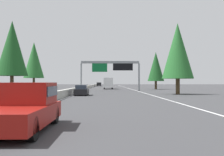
{
  "coord_description": "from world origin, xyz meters",
  "views": [
    {
      "loc": [
        -2.42,
        -5.08,
        1.88
      ],
      "look_at": [
        58.94,
        -6.35,
        2.79
      ],
      "focal_mm": 43.31,
      "sensor_mm": 36.0,
      "label": 1
    }
  ],
  "objects_px": {
    "pickup_far_right": "(26,106)",
    "conifer_right_near": "(178,51)",
    "sedan_near_right": "(82,91)",
    "box_truck_distant_b": "(108,83)",
    "conifer_right_mid": "(156,67)",
    "sign_gantry_overhead": "(111,67)",
    "conifer_left_near": "(12,48)",
    "conifer_left_mid": "(34,60)",
    "minivan_mid_left": "(99,84)"
  },
  "relations": [
    {
      "from": "pickup_far_right",
      "to": "sedan_near_right",
      "type": "bearing_deg",
      "value": 0.56
    },
    {
      "from": "sign_gantry_overhead",
      "to": "minivan_mid_left",
      "type": "height_order",
      "value": "sign_gantry_overhead"
    },
    {
      "from": "minivan_mid_left",
      "to": "conifer_left_mid",
      "type": "bearing_deg",
      "value": 150.38
    },
    {
      "from": "sedan_near_right",
      "to": "conifer_left_near",
      "type": "bearing_deg",
      "value": 43.27
    },
    {
      "from": "pickup_far_right",
      "to": "conifer_right_mid",
      "type": "height_order",
      "value": "conifer_right_mid"
    },
    {
      "from": "sign_gantry_overhead",
      "to": "conifer_left_near",
      "type": "distance_m",
      "value": 20.44
    },
    {
      "from": "sign_gantry_overhead",
      "to": "conifer_right_mid",
      "type": "bearing_deg",
      "value": -43.65
    },
    {
      "from": "box_truck_distant_b",
      "to": "pickup_far_right",
      "type": "bearing_deg",
      "value": 176.57
    },
    {
      "from": "conifer_left_mid",
      "to": "minivan_mid_left",
      "type": "bearing_deg",
      "value": -29.62
    },
    {
      "from": "minivan_mid_left",
      "to": "conifer_right_near",
      "type": "relative_size",
      "value": 0.46
    },
    {
      "from": "pickup_far_right",
      "to": "box_truck_distant_b",
      "type": "relative_size",
      "value": 0.66
    },
    {
      "from": "sedan_near_right",
      "to": "minivan_mid_left",
      "type": "relative_size",
      "value": 0.88
    },
    {
      "from": "sedan_near_right",
      "to": "conifer_left_near",
      "type": "distance_m",
      "value": 23.96
    },
    {
      "from": "minivan_mid_left",
      "to": "conifer_left_near",
      "type": "xyz_separation_m",
      "value": [
        -63.24,
        15.74,
        7.71
      ]
    },
    {
      "from": "sign_gantry_overhead",
      "to": "box_truck_distant_b",
      "type": "xyz_separation_m",
      "value": [
        15.32,
        0.48,
        -3.43
      ]
    },
    {
      "from": "box_truck_distant_b",
      "to": "conifer_right_mid",
      "type": "distance_m",
      "value": 13.36
    },
    {
      "from": "conifer_right_mid",
      "to": "sedan_near_right",
      "type": "bearing_deg",
      "value": 152.69
    },
    {
      "from": "pickup_far_right",
      "to": "minivan_mid_left",
      "type": "bearing_deg",
      "value": 0.01
    },
    {
      "from": "sedan_near_right",
      "to": "minivan_mid_left",
      "type": "xyz_separation_m",
      "value": [
        79.69,
        -0.25,
        0.27
      ]
    },
    {
      "from": "minivan_mid_left",
      "to": "conifer_right_near",
      "type": "xyz_separation_m",
      "value": [
        -76.62,
        -14.17,
        5.7
      ]
    },
    {
      "from": "box_truck_distant_b",
      "to": "conifer_right_mid",
      "type": "height_order",
      "value": "conifer_right_mid"
    },
    {
      "from": "sedan_near_right",
      "to": "box_truck_distant_b",
      "type": "height_order",
      "value": "box_truck_distant_b"
    },
    {
      "from": "conifer_right_mid",
      "to": "conifer_left_near",
      "type": "relative_size",
      "value": 0.68
    },
    {
      "from": "conifer_right_mid",
      "to": "pickup_far_right",
      "type": "bearing_deg",
      "value": 164.74
    },
    {
      "from": "conifer_left_near",
      "to": "conifer_left_mid",
      "type": "distance_m",
      "value": 29.61
    },
    {
      "from": "pickup_far_right",
      "to": "conifer_left_mid",
      "type": "height_order",
      "value": "conifer_left_mid"
    },
    {
      "from": "sign_gantry_overhead",
      "to": "conifer_right_mid",
      "type": "distance_m",
      "value": 17.18
    },
    {
      "from": "pickup_far_right",
      "to": "box_truck_distant_b",
      "type": "distance_m",
      "value": 61.78
    },
    {
      "from": "conifer_left_near",
      "to": "pickup_far_right",
      "type": "bearing_deg",
      "value": -160.16
    },
    {
      "from": "conifer_left_near",
      "to": "sedan_near_right",
      "type": "bearing_deg",
      "value": -136.73
    },
    {
      "from": "conifer_right_near",
      "to": "conifer_left_mid",
      "type": "relative_size",
      "value": 0.77
    },
    {
      "from": "conifer_left_near",
      "to": "conifer_left_mid",
      "type": "height_order",
      "value": "conifer_left_near"
    },
    {
      "from": "sedan_near_right",
      "to": "conifer_right_mid",
      "type": "bearing_deg",
      "value": -27.31
    },
    {
      "from": "sign_gantry_overhead",
      "to": "minivan_mid_left",
      "type": "relative_size",
      "value": 2.54
    },
    {
      "from": "conifer_right_near",
      "to": "pickup_far_right",
      "type": "bearing_deg",
      "value": 154.93
    },
    {
      "from": "pickup_far_right",
      "to": "sedan_near_right",
      "type": "xyz_separation_m",
      "value": [
        27.19,
        0.27,
        -0.23
      ]
    },
    {
      "from": "sedan_near_right",
      "to": "conifer_right_near",
      "type": "relative_size",
      "value": 0.4
    },
    {
      "from": "sedan_near_right",
      "to": "box_truck_distant_b",
      "type": "xyz_separation_m",
      "value": [
        34.47,
        -3.96,
        0.93
      ]
    },
    {
      "from": "pickup_far_right",
      "to": "conifer_right_near",
      "type": "height_order",
      "value": "conifer_right_near"
    },
    {
      "from": "pickup_far_right",
      "to": "conifer_right_near",
      "type": "distance_m",
      "value": 33.9
    },
    {
      "from": "pickup_far_right",
      "to": "sedan_near_right",
      "type": "distance_m",
      "value": 27.2
    },
    {
      "from": "conifer_right_near",
      "to": "conifer_left_near",
      "type": "xyz_separation_m",
      "value": [
        13.38,
        29.91,
        2.01
      ]
    },
    {
      "from": "conifer_right_near",
      "to": "conifer_left_mid",
      "type": "distance_m",
      "value": 54.32
    },
    {
      "from": "conifer_right_near",
      "to": "conifer_right_mid",
      "type": "height_order",
      "value": "conifer_right_near"
    },
    {
      "from": "conifer_right_near",
      "to": "conifer_right_mid",
      "type": "xyz_separation_m",
      "value": [
        28.5,
        -1.87,
        -0.79
      ]
    },
    {
      "from": "sedan_near_right",
      "to": "box_truck_distant_b",
      "type": "bearing_deg",
      "value": -6.56
    },
    {
      "from": "minivan_mid_left",
      "to": "conifer_right_mid",
      "type": "height_order",
      "value": "conifer_right_mid"
    },
    {
      "from": "box_truck_distant_b",
      "to": "minivan_mid_left",
      "type": "bearing_deg",
      "value": 4.69
    },
    {
      "from": "pickup_far_right",
      "to": "conifer_left_near",
      "type": "height_order",
      "value": "conifer_left_near"
    },
    {
      "from": "pickup_far_right",
      "to": "conifer_left_mid",
      "type": "bearing_deg",
      "value": 14.77
    }
  ]
}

